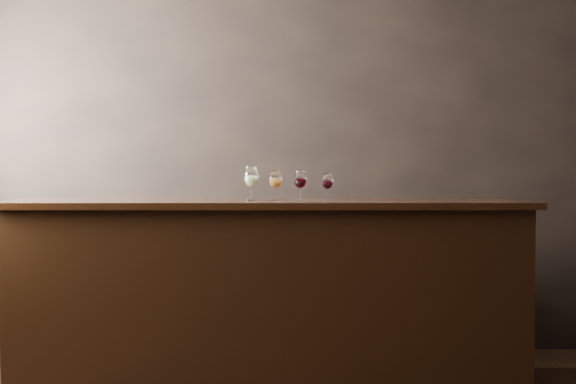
{
  "coord_description": "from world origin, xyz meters",
  "views": [
    {
      "loc": [
        0.33,
        -3.6,
        1.34
      ],
      "look_at": [
        0.13,
        1.32,
        1.17
      ],
      "focal_mm": 50.0,
      "sensor_mm": 36.0,
      "label": 1
    }
  ],
  "objects_px": {
    "glass_white": "(251,177)",
    "glass_red_b": "(328,182)",
    "back_bar_shelf": "(196,291)",
    "bar_counter": "(269,294)",
    "glass_red_a": "(300,180)",
    "glass_amber": "(275,180)"
  },
  "relations": [
    {
      "from": "glass_white",
      "to": "bar_counter",
      "type": "bearing_deg",
      "value": 10.81
    },
    {
      "from": "bar_counter",
      "to": "glass_white",
      "type": "distance_m",
      "value": 0.73
    },
    {
      "from": "glass_white",
      "to": "glass_red_a",
      "type": "height_order",
      "value": "glass_white"
    },
    {
      "from": "glass_amber",
      "to": "glass_red_a",
      "type": "xyz_separation_m",
      "value": [
        0.15,
        0.01,
        -0.0
      ]
    },
    {
      "from": "bar_counter",
      "to": "glass_red_a",
      "type": "relative_size",
      "value": 16.82
    },
    {
      "from": "back_bar_shelf",
      "to": "glass_red_b",
      "type": "height_order",
      "value": "glass_red_b"
    },
    {
      "from": "bar_counter",
      "to": "glass_red_b",
      "type": "height_order",
      "value": "glass_red_b"
    },
    {
      "from": "glass_red_b",
      "to": "glass_amber",
      "type": "bearing_deg",
      "value": -173.43
    },
    {
      "from": "glass_red_a",
      "to": "glass_red_b",
      "type": "relative_size",
      "value": 1.09
    },
    {
      "from": "glass_red_b",
      "to": "bar_counter",
      "type": "bearing_deg",
      "value": -175.57
    },
    {
      "from": "glass_white",
      "to": "glass_amber",
      "type": "distance_m",
      "value": 0.15
    },
    {
      "from": "bar_counter",
      "to": "glass_red_a",
      "type": "height_order",
      "value": "glass_red_a"
    },
    {
      "from": "bar_counter",
      "to": "back_bar_shelf",
      "type": "distance_m",
      "value": 0.91
    },
    {
      "from": "back_bar_shelf",
      "to": "glass_amber",
      "type": "height_order",
      "value": "glass_amber"
    },
    {
      "from": "glass_amber",
      "to": "glass_red_b",
      "type": "bearing_deg",
      "value": 6.57
    },
    {
      "from": "glass_red_a",
      "to": "glass_white",
      "type": "bearing_deg",
      "value": -176.63
    },
    {
      "from": "back_bar_shelf",
      "to": "glass_red_b",
      "type": "bearing_deg",
      "value": -36.46
    },
    {
      "from": "glass_white",
      "to": "glass_red_b",
      "type": "bearing_deg",
      "value": 5.88
    },
    {
      "from": "glass_white",
      "to": "glass_red_a",
      "type": "bearing_deg",
      "value": 3.37
    },
    {
      "from": "glass_white",
      "to": "glass_red_b",
      "type": "relative_size",
      "value": 1.23
    },
    {
      "from": "back_bar_shelf",
      "to": "glass_amber",
      "type": "xyz_separation_m",
      "value": [
        0.6,
        -0.72,
        0.8
      ]
    },
    {
      "from": "back_bar_shelf",
      "to": "bar_counter",
      "type": "bearing_deg",
      "value": -51.68
    }
  ]
}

